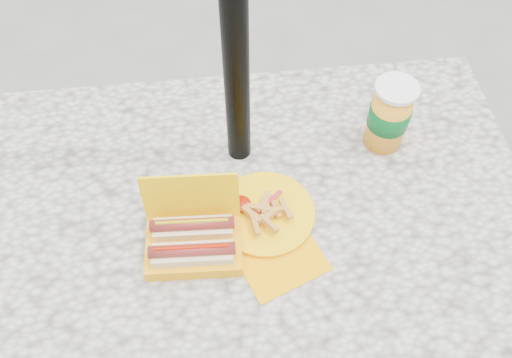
{
  "coord_description": "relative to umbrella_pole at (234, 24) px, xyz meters",
  "views": [
    {
      "loc": [
        -0.05,
        -0.58,
        1.7
      ],
      "look_at": [
        0.02,
        0.05,
        0.8
      ],
      "focal_mm": 38.0,
      "sensor_mm": 36.0,
      "label": 1
    }
  ],
  "objects": [
    {
      "name": "hotdog_box",
      "position": [
        -0.11,
        -0.23,
        -0.32
      ],
      "size": [
        0.19,
        0.15,
        0.15
      ],
      "rotation": [
        0.0,
        0.0,
        -0.05
      ],
      "color": "#FFC503",
      "rests_on": "picnic_table"
    },
    {
      "name": "ground",
      "position": [
        0.0,
        -0.16,
        -1.1
      ],
      "size": [
        60.0,
        60.0,
        0.0
      ],
      "primitive_type": "plane",
      "color": "slate"
    },
    {
      "name": "fries_plate",
      "position": [
        0.04,
        -0.18,
        -0.34
      ],
      "size": [
        0.22,
        0.29,
        0.04
      ],
      "rotation": [
        0.0,
        0.0,
        0.43
      ],
      "color": "#FFA600",
      "rests_on": "picnic_table"
    },
    {
      "name": "umbrella_pole",
      "position": [
        0.0,
        0.0,
        0.0
      ],
      "size": [
        0.05,
        0.05,
        2.2
      ],
      "primitive_type": "cylinder",
      "color": "black",
      "rests_on": "ground"
    },
    {
      "name": "picnic_table",
      "position": [
        0.0,
        -0.16,
        -0.46
      ],
      "size": [
        1.2,
        0.8,
        0.75
      ],
      "color": "beige",
      "rests_on": "ground"
    },
    {
      "name": "soda_cup",
      "position": [
        0.32,
        -0.01,
        -0.26
      ],
      "size": [
        0.09,
        0.09,
        0.17
      ],
      "rotation": [
        0.0,
        0.0,
        -0.2
      ],
      "color": "#FF9E20",
      "rests_on": "picnic_table"
    }
  ]
}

